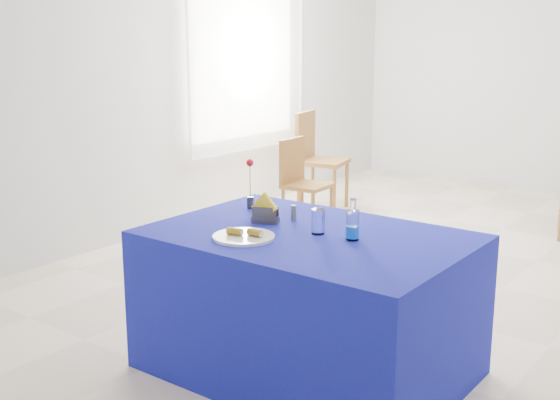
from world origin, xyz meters
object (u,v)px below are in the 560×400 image
object	(u,v)px
water_bottle	(353,226)
chair_win_a	(300,177)
blue_table	(308,303)
chair_win_b	(315,153)
plate	(244,237)

from	to	relation	value
water_bottle	chair_win_a	distance (m)	2.98
blue_table	chair_win_b	bearing A→B (deg)	123.48
blue_table	water_bottle	size ratio (longest dim) A/B	7.44
plate	chair_win_a	world-z (taller)	chair_win_a
plate	blue_table	bearing A→B (deg)	52.38
plate	blue_table	xyz separation A→B (m)	(0.21, 0.27, -0.39)
plate	blue_table	world-z (taller)	plate
plate	chair_win_a	xyz separation A→B (m)	(-1.46, 2.57, -0.28)
blue_table	chair_win_b	distance (m)	3.65
blue_table	water_bottle	distance (m)	0.51
chair_win_a	water_bottle	bearing A→B (deg)	-142.38
blue_table	water_bottle	bearing A→B (deg)	8.29
water_bottle	chair_win_b	distance (m)	3.77
blue_table	chair_win_a	size ratio (longest dim) A/B	1.90
plate	water_bottle	bearing A→B (deg)	34.19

